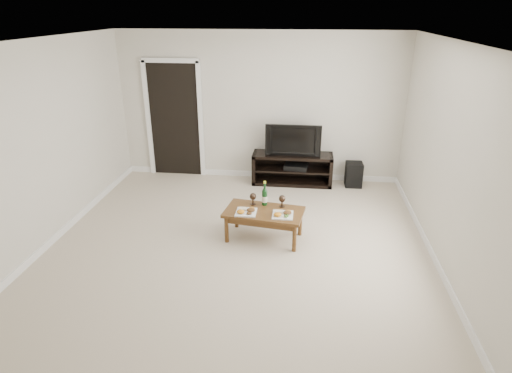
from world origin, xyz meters
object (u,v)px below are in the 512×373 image
at_px(television, 293,139).
at_px(coffee_table, 264,225).
at_px(subwoofer, 354,174).
at_px(media_console, 292,169).

xyz_separation_m(television, coffee_table, (-0.30, -2.05, -0.62)).
bearing_deg(subwoofer, media_console, 178.47).
relative_size(media_console, subwoofer, 3.29).
relative_size(television, coffee_table, 0.92).
height_order(media_console, television, television).
bearing_deg(media_console, television, 0.00).
height_order(television, coffee_table, television).
bearing_deg(subwoofer, television, 178.47).
xyz_separation_m(media_console, coffee_table, (-0.30, -2.05, -0.07)).
height_order(media_console, subwoofer, media_console).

